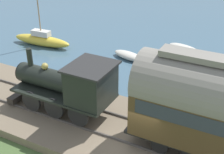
% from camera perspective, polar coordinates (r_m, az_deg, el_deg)
% --- Properties ---
extents(ground_plane, '(200.00, 200.00, 0.00)m').
position_cam_1_polar(ground_plane, '(14.96, 4.05, -13.37)').
color(ground_plane, '#476033').
extents(rail_embankment, '(5.66, 56.00, 0.57)m').
position_cam_1_polar(rail_embankment, '(15.32, 5.18, -11.16)').
color(rail_embankment, '#756651').
rests_on(rail_embankment, ground).
extents(steam_locomotive, '(2.36, 5.87, 3.09)m').
position_cam_1_polar(steam_locomotive, '(15.72, -7.37, -1.22)').
color(steam_locomotive, black).
rests_on(steam_locomotive, rail_embankment).
extents(sailboat_yellow, '(1.50, 5.29, 5.43)m').
position_cam_1_polar(sailboat_yellow, '(26.65, -12.73, 6.67)').
color(sailboat_yellow, gold).
rests_on(sailboat_yellow, harbor_water).
extents(rowboat_off_pier, '(1.48, 2.86, 0.40)m').
position_cam_1_polar(rowboat_off_pier, '(19.59, 11.14, -2.18)').
color(rowboat_off_pier, silver).
rests_on(rowboat_off_pier, harbor_water).
extents(rowboat_far_out, '(1.90, 3.02, 0.49)m').
position_cam_1_polar(rowboat_far_out, '(25.59, 13.10, 5.10)').
color(rowboat_far_out, beige).
rests_on(rowboat_far_out, harbor_water).
extents(rowboat_mid_harbor, '(1.64, 2.86, 0.52)m').
position_cam_1_polar(rowboat_mid_harbor, '(23.64, 3.11, 3.91)').
color(rowboat_mid_harbor, beige).
rests_on(rowboat_mid_harbor, harbor_water).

